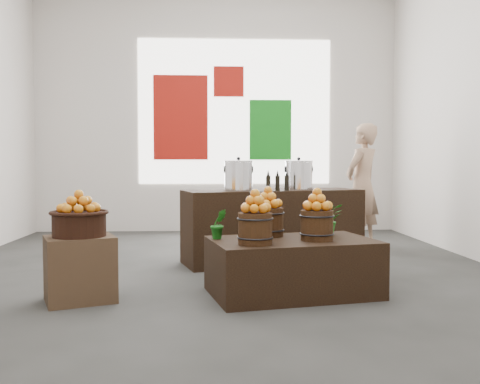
{
  "coord_description": "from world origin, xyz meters",
  "views": [
    {
      "loc": [
        -0.06,
        -5.5,
        1.13
      ],
      "look_at": [
        0.19,
        -0.4,
        0.86
      ],
      "focal_mm": 40.0,
      "sensor_mm": 36.0,
      "label": 1
    }
  ],
  "objects_px": {
    "stock_pot_center": "(299,176)",
    "stock_pot_left": "(238,176)",
    "crate": "(80,269)",
    "shopper": "(362,185)",
    "counter": "(273,226)",
    "wicker_basket": "(79,224)",
    "display_table": "(292,267)"
  },
  "relations": [
    {
      "from": "stock_pot_center",
      "to": "stock_pot_left",
      "type": "bearing_deg",
      "value": -164.28
    },
    {
      "from": "crate",
      "to": "shopper",
      "type": "xyz_separation_m",
      "value": [
        3.13,
        2.8,
        0.57
      ]
    },
    {
      "from": "counter",
      "to": "stock_pot_center",
      "type": "bearing_deg",
      "value": 0.0
    },
    {
      "from": "wicker_basket",
      "to": "counter",
      "type": "relative_size",
      "value": 0.21
    },
    {
      "from": "stock_pot_center",
      "to": "shopper",
      "type": "bearing_deg",
      "value": 44.51
    },
    {
      "from": "crate",
      "to": "shopper",
      "type": "relative_size",
      "value": 0.32
    },
    {
      "from": "counter",
      "to": "shopper",
      "type": "height_order",
      "value": "shopper"
    },
    {
      "from": "wicker_basket",
      "to": "counter",
      "type": "height_order",
      "value": "counter"
    },
    {
      "from": "crate",
      "to": "stock_pot_left",
      "type": "relative_size",
      "value": 1.71
    },
    {
      "from": "crate",
      "to": "stock_pot_center",
      "type": "distance_m",
      "value": 2.84
    },
    {
      "from": "display_table",
      "to": "stock_pot_left",
      "type": "distance_m",
      "value": 1.66
    },
    {
      "from": "wicker_basket",
      "to": "stock_pot_center",
      "type": "relative_size",
      "value": 1.37
    },
    {
      "from": "stock_pot_left",
      "to": "stock_pot_center",
      "type": "bearing_deg",
      "value": 15.72
    },
    {
      "from": "stock_pot_center",
      "to": "counter",
      "type": "bearing_deg",
      "value": -164.28
    },
    {
      "from": "shopper",
      "to": "counter",
      "type": "bearing_deg",
      "value": -5.45
    },
    {
      "from": "wicker_basket",
      "to": "counter",
      "type": "bearing_deg",
      "value": 43.52
    },
    {
      "from": "display_table",
      "to": "shopper",
      "type": "height_order",
      "value": "shopper"
    },
    {
      "from": "crate",
      "to": "display_table",
      "type": "bearing_deg",
      "value": 4.68
    },
    {
      "from": "crate",
      "to": "stock_pot_center",
      "type": "height_order",
      "value": "stock_pot_center"
    },
    {
      "from": "counter",
      "to": "shopper",
      "type": "xyz_separation_m",
      "value": [
        1.35,
        1.11,
        0.42
      ]
    },
    {
      "from": "display_table",
      "to": "stock_pot_left",
      "type": "xyz_separation_m",
      "value": [
        -0.4,
        1.43,
        0.75
      ]
    },
    {
      "from": "stock_pot_left",
      "to": "shopper",
      "type": "xyz_separation_m",
      "value": [
        1.75,
        1.22,
        -0.15
      ]
    },
    {
      "from": "counter",
      "to": "shopper",
      "type": "relative_size",
      "value": 1.21
    },
    {
      "from": "shopper",
      "to": "stock_pot_left",
      "type": "bearing_deg",
      "value": -9.93
    },
    {
      "from": "crate",
      "to": "display_table",
      "type": "xyz_separation_m",
      "value": [
        1.78,
        0.15,
        -0.03
      ]
    },
    {
      "from": "display_table",
      "to": "stock_pot_center",
      "type": "distance_m",
      "value": 1.82
    },
    {
      "from": "display_table",
      "to": "wicker_basket",
      "type": "bearing_deg",
      "value": 172.5
    },
    {
      "from": "stock_pot_center",
      "to": "wicker_basket",
      "type": "bearing_deg",
      "value": -139.64
    },
    {
      "from": "wicker_basket",
      "to": "stock_pot_center",
      "type": "xyz_separation_m",
      "value": [
        2.09,
        1.78,
        0.35
      ]
    },
    {
      "from": "crate",
      "to": "display_table",
      "type": "distance_m",
      "value": 1.78
    },
    {
      "from": "wicker_basket",
      "to": "display_table",
      "type": "relative_size",
      "value": 0.31
    },
    {
      "from": "counter",
      "to": "stock_pot_left",
      "type": "height_order",
      "value": "stock_pot_left"
    }
  ]
}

